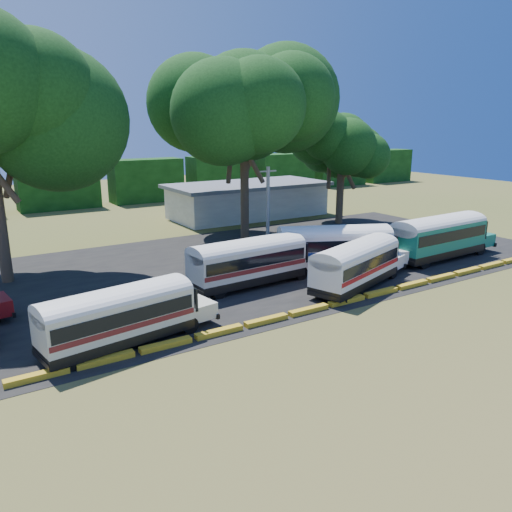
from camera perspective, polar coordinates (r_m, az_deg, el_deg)
ground at (r=26.73m, az=-0.35°, el=-9.02°), size 160.00×160.00×0.00m
asphalt_strip at (r=37.19m, az=-8.86°, el=-2.21°), size 64.00×24.00×0.02m
curb at (r=27.45m, az=-1.47°, el=-8.02°), size 53.70×0.45×0.30m
terminal_building at (r=60.06m, az=-0.93°, el=6.48°), size 19.00×9.00×4.00m
treeline_backdrop at (r=70.38m, az=-21.70°, el=7.47°), size 130.00×4.00×6.00m
bus_cream_west at (r=25.78m, az=-15.19°, el=-6.34°), size 9.53×3.67×3.05m
bus_cream_east at (r=33.98m, az=-0.67°, el=-0.39°), size 10.22×3.03×3.32m
bus_white_red at (r=34.23m, az=11.49°, el=-0.68°), size 10.02×5.36×3.21m
bus_white_blue at (r=38.48m, az=9.22°, el=1.31°), size 10.43×6.62×3.39m
bus_teal at (r=43.44m, az=20.36°, el=2.33°), size 11.11×3.14×3.62m
tree_center at (r=46.99m, az=-1.37°, el=16.66°), size 13.36×13.36×17.21m
tree_east at (r=55.93m, az=9.83°, el=12.73°), size 8.16×8.16×11.98m
utility_pole at (r=42.59m, az=1.37°, el=5.38°), size 1.60×0.30×7.36m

